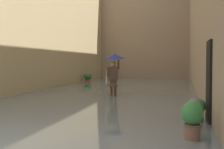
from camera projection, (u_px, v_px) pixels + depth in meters
The scene contains 8 objects.
ground_plane at pixel (119, 91), 16.79m from camera, with size 60.00×60.00×0.00m, color #605B56.
flood_water at pixel (119, 90), 16.79m from camera, with size 9.02×29.41×0.11m, color slate.
building_facade_far at pixel (145, 13), 28.80m from camera, with size 11.82×1.80×12.65m, color gray.
person_wading at pixel (114, 67), 13.60m from camera, with size 0.92×0.92×2.08m.
potted_plant_near_right at pixel (88, 77), 23.13m from camera, with size 0.62×0.62×0.80m.
potted_plant_near_left at pixel (198, 110), 7.83m from camera, with size 0.44×0.44×0.69m.
potted_plant_mid_left at pixel (192, 120), 5.96m from camera, with size 0.44×0.44×0.87m.
mooring_bollard at pixel (194, 115), 7.06m from camera, with size 0.30×0.30×0.80m.
Camera 1 is at (-3.36, 4.70, 1.65)m, focal length 48.28 mm.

